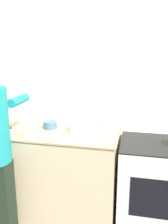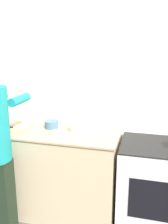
{
  "view_description": "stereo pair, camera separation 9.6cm",
  "coord_description": "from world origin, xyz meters",
  "px_view_note": "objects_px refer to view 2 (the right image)",
  "views": [
    {
      "loc": [
        0.64,
        -2.0,
        1.78
      ],
      "look_at": [
        0.16,
        0.2,
        1.18
      ],
      "focal_mm": 40.0,
      "sensor_mm": 36.0,
      "label": 1
    },
    {
      "loc": [
        0.73,
        -1.98,
        1.78
      ],
      "look_at": [
        0.16,
        0.2,
        1.18
      ],
      "focal_mm": 40.0,
      "sensor_mm": 36.0,
      "label": 2
    }
  ],
  "objects_px": {
    "cutting_board": "(13,129)",
    "knife": "(16,127)",
    "bowl_prep": "(51,124)",
    "oven": "(158,188)"
  },
  "relations": [
    {
      "from": "oven",
      "to": "bowl_prep",
      "type": "bearing_deg",
      "value": 175.24
    },
    {
      "from": "oven",
      "to": "knife",
      "type": "bearing_deg",
      "value": -178.53
    },
    {
      "from": "cutting_board",
      "to": "knife",
      "type": "xyz_separation_m",
      "value": [
        0.02,
        0.02,
        0.01
      ]
    },
    {
      "from": "bowl_prep",
      "to": "cutting_board",
      "type": "bearing_deg",
      "value": -158.08
    },
    {
      "from": "oven",
      "to": "bowl_prep",
      "type": "distance_m",
      "value": 1.25
    },
    {
      "from": "oven",
      "to": "knife",
      "type": "distance_m",
      "value": 1.57
    },
    {
      "from": "knife",
      "to": "bowl_prep",
      "type": "relative_size",
      "value": 1.57
    },
    {
      "from": "cutting_board",
      "to": "oven",
      "type": "bearing_deg",
      "value": 2.1
    },
    {
      "from": "knife",
      "to": "bowl_prep",
      "type": "bearing_deg",
      "value": -4.95
    },
    {
      "from": "oven",
      "to": "cutting_board",
      "type": "xyz_separation_m",
      "value": [
        -1.5,
        -0.06,
        0.5
      ]
    }
  ]
}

